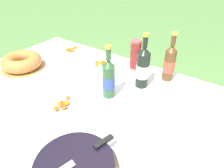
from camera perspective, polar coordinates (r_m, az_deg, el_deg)
The scene contains 12 objects.
garden_table at distance 1.18m, azimuth -7.52°, elevation -6.62°, with size 1.79×1.18×0.68m.
tablecloth at distance 1.16m, azimuth -7.68°, elevation -5.02°, with size 1.80×1.19×0.10m.
berry_tart at distance 0.82m, azimuth -10.59°, elevation -22.47°, with size 0.33×0.33×0.06m.
serving_knife at distance 0.80m, azimuth -8.98°, elevation -20.02°, with size 0.11×0.37×0.01m.
bundt_cake at distance 1.57m, azimuth -24.36°, elevation 5.79°, with size 0.31×0.31×0.10m.
cup_stack at distance 1.41m, azimuth 6.71°, elevation 8.30°, with size 0.07×0.07×0.21m.
cider_bottle_green at distance 1.11m, azimuth -0.98°, elevation 1.59°, with size 0.07×0.07×0.31m.
cider_bottle_amber at distance 1.31m, azimuth 16.10°, elevation 5.83°, with size 0.07×0.07×0.32m.
juice_bottle_red at distance 1.21m, azimuth 8.78°, elevation 4.66°, with size 0.08×0.08×0.34m.
snack_plate_near at distance 1.12m, azimuth -14.16°, elevation -5.76°, with size 0.20×0.20×0.06m.
snack_plate_right at distance 1.47m, azimuth -2.41°, elevation 5.53°, with size 0.24×0.24×0.06m.
snack_plate_far at distance 1.74m, azimuth -11.70°, elevation 9.47°, with size 0.19×0.19×0.06m.
Camera 1 is at (0.64, -0.64, 1.39)m, focal length 32.00 mm.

